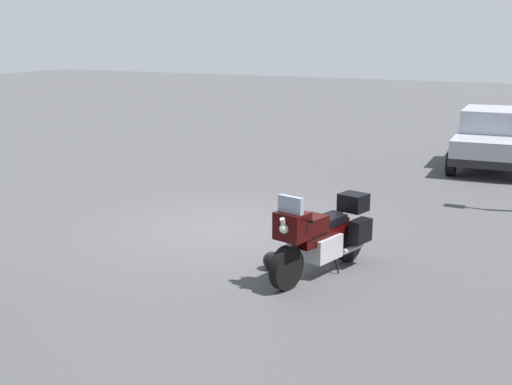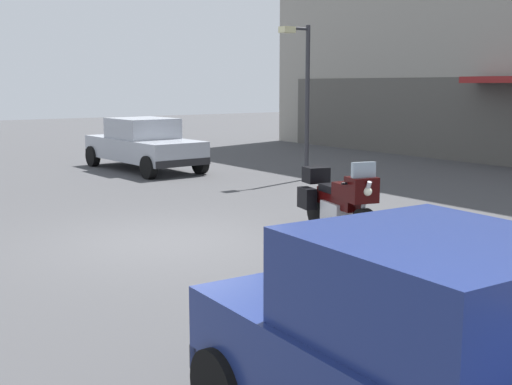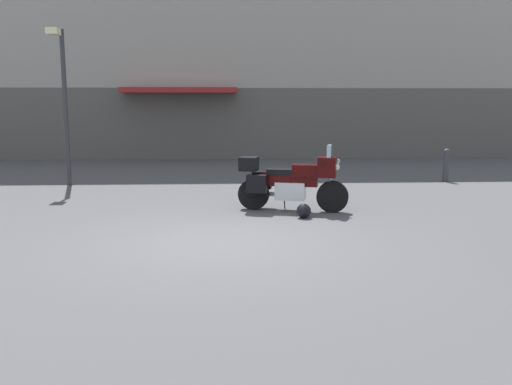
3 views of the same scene
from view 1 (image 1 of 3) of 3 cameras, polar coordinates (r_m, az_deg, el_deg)
The scene contains 4 objects.
ground_plane at distance 12.48m, azimuth -2.85°, elevation -3.08°, with size 80.00×80.00×0.00m, color #424244.
motorcycle at distance 10.06m, azimuth 5.67°, elevation -3.60°, with size 2.23×1.04×1.36m.
helmet at distance 10.34m, azimuth 1.36°, elevation -5.86°, with size 0.28×0.28×0.28m, color black.
car_sedan_far at distance 19.28m, azimuth 19.75°, elevation 4.49°, with size 4.64×2.11×1.56m.
Camera 1 is at (10.41, 5.87, 3.60)m, focal length 46.50 mm.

